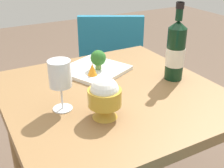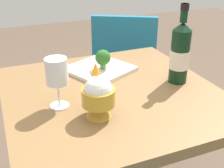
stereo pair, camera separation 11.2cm
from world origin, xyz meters
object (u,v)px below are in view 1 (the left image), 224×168
object	(u,v)px
chair_by_wall	(111,61)
broccoli_floret	(98,58)
carrot_garnish_left	(92,69)
wine_bottle	(176,50)
carrot_garnish_right	(97,56)
serving_plate	(94,70)
rice_bowl	(105,97)
wine_glass	(60,75)

from	to	relation	value
chair_by_wall	broccoli_floret	distance (m)	0.69
broccoli_floret	carrot_garnish_left	distance (m)	0.07
wine_bottle	carrot_garnish_right	size ratio (longest dim) A/B	5.33
serving_plate	carrot_garnish_left	world-z (taller)	carrot_garnish_left
broccoli_floret	carrot_garnish_right	distance (m)	0.09
rice_bowl	carrot_garnish_right	distance (m)	0.46
serving_plate	broccoli_floret	xyz separation A→B (m)	(-0.02, -0.01, 0.06)
rice_bowl	carrot_garnish_left	xyz separation A→B (m)	(0.29, -0.09, -0.03)
chair_by_wall	wine_bottle	distance (m)	0.81
chair_by_wall	rice_bowl	size ratio (longest dim) A/B	6.00
wine_glass	broccoli_floret	world-z (taller)	wine_glass
chair_by_wall	serving_plate	xyz separation A→B (m)	(-0.51, 0.36, 0.21)
chair_by_wall	wine_bottle	world-z (taller)	wine_bottle
chair_by_wall	carrot_garnish_right	size ratio (longest dim) A/B	14.29
wine_glass	serving_plate	bearing A→B (deg)	-44.56
wine_bottle	rice_bowl	bearing A→B (deg)	108.22
carrot_garnish_right	carrot_garnish_left	bearing A→B (deg)	146.82
serving_plate	chair_by_wall	bearing A→B (deg)	-35.24
wine_glass	chair_by_wall	bearing A→B (deg)	-38.49
serving_plate	wine_bottle	bearing A→B (deg)	-131.02
wine_glass	rice_bowl	bearing A→B (deg)	-137.26
chair_by_wall	broccoli_floret	world-z (taller)	chair_by_wall
rice_bowl	carrot_garnish_left	size ratio (longest dim) A/B	2.74
rice_bowl	serving_plate	bearing A→B (deg)	-20.47
chair_by_wall	wine_bottle	xyz separation A→B (m)	(-0.74, 0.10, 0.32)
broccoli_floret	carrot_garnish_left	world-z (taller)	broccoli_floret
broccoli_floret	wine_glass	bearing A→B (deg)	131.94
chair_by_wall	carrot_garnish_right	bearing A→B (deg)	-96.76
chair_by_wall	carrot_garnish_left	distance (m)	0.75
carrot_garnish_right	wine_bottle	bearing A→B (deg)	-143.56
broccoli_floret	wine_bottle	bearing A→B (deg)	-130.02
wine_glass	broccoli_floret	distance (m)	0.34
chair_by_wall	wine_glass	xyz separation A→B (m)	(-0.76, 0.60, 0.33)
carrot_garnish_right	wine_glass	bearing A→B (deg)	137.30
chair_by_wall	serving_plate	distance (m)	0.66
carrot_garnish_left	broccoli_floret	bearing A→B (deg)	-47.30
chair_by_wall	broccoli_floret	bearing A→B (deg)	-94.93
rice_bowl	wine_glass	bearing A→B (deg)	42.74
wine_glass	carrot_garnish_left	bearing A→B (deg)	-48.26
chair_by_wall	broccoli_floret	xyz separation A→B (m)	(-0.53, 0.35, 0.26)
serving_plate	carrot_garnish_left	distance (m)	0.08
carrot_garnish_left	wine_glass	bearing A→B (deg)	131.74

